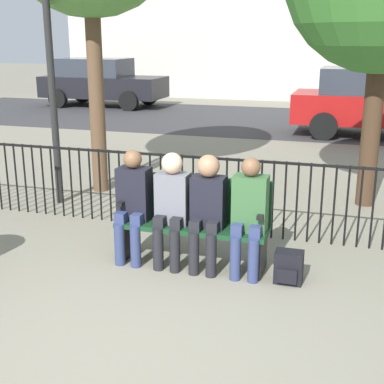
{
  "coord_description": "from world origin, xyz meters",
  "views": [
    {
      "loc": [
        1.53,
        -3.32,
        2.32
      ],
      "look_at": [
        0.0,
        1.67,
        0.8
      ],
      "focal_mm": 50.0,
      "sensor_mm": 36.0,
      "label": 1
    }
  ],
  "objects_px": {
    "park_bench": "(194,218)",
    "seated_person_1": "(172,203)",
    "parked_car_0": "(379,101)",
    "seated_person_2": "(207,206)",
    "seated_person_0": "(133,200)",
    "backpack": "(289,267)",
    "lamp_post": "(48,26)",
    "seated_person_3": "(249,211)",
    "parked_car_1": "(101,82)"
  },
  "relations": [
    {
      "from": "park_bench",
      "to": "seated_person_1",
      "type": "xyz_separation_m",
      "value": [
        -0.21,
        -0.13,
        0.19
      ]
    },
    {
      "from": "seated_person_1",
      "to": "parked_car_0",
      "type": "distance_m",
      "value": 8.93
    },
    {
      "from": "seated_person_1",
      "to": "seated_person_2",
      "type": "bearing_deg",
      "value": 0.03
    },
    {
      "from": "seated_person_0",
      "to": "parked_car_0",
      "type": "height_order",
      "value": "parked_car_0"
    },
    {
      "from": "backpack",
      "to": "lamp_post",
      "type": "relative_size",
      "value": 0.09
    },
    {
      "from": "park_bench",
      "to": "seated_person_0",
      "type": "height_order",
      "value": "seated_person_0"
    },
    {
      "from": "seated_person_3",
      "to": "parked_car_0",
      "type": "xyz_separation_m",
      "value": [
        1.44,
        8.64,
        0.18
      ]
    },
    {
      "from": "backpack",
      "to": "parked_car_0",
      "type": "height_order",
      "value": "parked_car_0"
    },
    {
      "from": "seated_person_0",
      "to": "lamp_post",
      "type": "relative_size",
      "value": 0.32
    },
    {
      "from": "seated_person_2",
      "to": "seated_person_3",
      "type": "xyz_separation_m",
      "value": [
        0.43,
        0.0,
        -0.01
      ]
    },
    {
      "from": "backpack",
      "to": "seated_person_2",
      "type": "bearing_deg",
      "value": 174.38
    },
    {
      "from": "backpack",
      "to": "lamp_post",
      "type": "xyz_separation_m",
      "value": [
        -3.52,
        1.69,
        2.3
      ]
    },
    {
      "from": "parked_car_1",
      "to": "lamp_post",
      "type": "bearing_deg",
      "value": -66.8
    },
    {
      "from": "seated_person_2",
      "to": "seated_person_3",
      "type": "relative_size",
      "value": 1.0
    },
    {
      "from": "park_bench",
      "to": "parked_car_0",
      "type": "height_order",
      "value": "parked_car_0"
    },
    {
      "from": "backpack",
      "to": "parked_car_1",
      "type": "height_order",
      "value": "parked_car_1"
    },
    {
      "from": "seated_person_2",
      "to": "park_bench",
      "type": "bearing_deg",
      "value": 144.34
    },
    {
      "from": "seated_person_2",
      "to": "seated_person_3",
      "type": "height_order",
      "value": "seated_person_3"
    },
    {
      "from": "seated_person_3",
      "to": "parked_car_1",
      "type": "height_order",
      "value": "parked_car_1"
    },
    {
      "from": "park_bench",
      "to": "lamp_post",
      "type": "relative_size",
      "value": 0.43
    },
    {
      "from": "seated_person_1",
      "to": "parked_car_0",
      "type": "xyz_separation_m",
      "value": [
        2.25,
        8.64,
        0.17
      ]
    },
    {
      "from": "seated_person_1",
      "to": "lamp_post",
      "type": "relative_size",
      "value": 0.32
    },
    {
      "from": "park_bench",
      "to": "backpack",
      "type": "distance_m",
      "value": 1.1
    },
    {
      "from": "seated_person_2",
      "to": "parked_car_1",
      "type": "relative_size",
      "value": 0.29
    },
    {
      "from": "seated_person_2",
      "to": "lamp_post",
      "type": "height_order",
      "value": "lamp_post"
    },
    {
      "from": "park_bench",
      "to": "parked_car_1",
      "type": "bearing_deg",
      "value": 120.33
    },
    {
      "from": "seated_person_0",
      "to": "seated_person_2",
      "type": "distance_m",
      "value": 0.81
    },
    {
      "from": "backpack",
      "to": "parked_car_0",
      "type": "bearing_deg",
      "value": 83.37
    },
    {
      "from": "backpack",
      "to": "seated_person_3",
      "type": "bearing_deg",
      "value": 168.82
    },
    {
      "from": "seated_person_0",
      "to": "seated_person_3",
      "type": "distance_m",
      "value": 1.24
    },
    {
      "from": "park_bench",
      "to": "parked_car_1",
      "type": "relative_size",
      "value": 0.38
    },
    {
      "from": "seated_person_3",
      "to": "parked_car_1",
      "type": "bearing_deg",
      "value": 122.17
    },
    {
      "from": "park_bench",
      "to": "seated_person_3",
      "type": "bearing_deg",
      "value": -11.89
    },
    {
      "from": "park_bench",
      "to": "seated_person_1",
      "type": "height_order",
      "value": "seated_person_1"
    },
    {
      "from": "seated_person_3",
      "to": "seated_person_1",
      "type": "bearing_deg",
      "value": -179.98
    },
    {
      "from": "seated_person_0",
      "to": "parked_car_0",
      "type": "relative_size",
      "value": 0.29
    },
    {
      "from": "seated_person_1",
      "to": "lamp_post",
      "type": "xyz_separation_m",
      "value": [
        -2.29,
        1.61,
        1.78
      ]
    },
    {
      "from": "lamp_post",
      "to": "parked_car_0",
      "type": "relative_size",
      "value": 0.89
    },
    {
      "from": "seated_person_1",
      "to": "backpack",
      "type": "bearing_deg",
      "value": -3.88
    },
    {
      "from": "park_bench",
      "to": "lamp_post",
      "type": "distance_m",
      "value": 3.51
    },
    {
      "from": "seated_person_0",
      "to": "seated_person_2",
      "type": "height_order",
      "value": "same"
    },
    {
      "from": "seated_person_1",
      "to": "parked_car_1",
      "type": "distance_m",
      "value": 13.78
    },
    {
      "from": "parked_car_1",
      "to": "parked_car_0",
      "type": "bearing_deg",
      "value": -20.57
    },
    {
      "from": "lamp_post",
      "to": "parked_car_1",
      "type": "distance_m",
      "value": 11.44
    },
    {
      "from": "park_bench",
      "to": "parked_car_1",
      "type": "height_order",
      "value": "parked_car_1"
    },
    {
      "from": "seated_person_1",
      "to": "backpack",
      "type": "relative_size",
      "value": 3.73
    },
    {
      "from": "parked_car_0",
      "to": "seated_person_0",
      "type": "bearing_deg",
      "value": -107.22
    },
    {
      "from": "parked_car_1",
      "to": "seated_person_3",
      "type": "bearing_deg",
      "value": -57.83
    },
    {
      "from": "seated_person_0",
      "to": "parked_car_1",
      "type": "xyz_separation_m",
      "value": [
        -6.32,
        12.02,
        0.17
      ]
    },
    {
      "from": "parked_car_0",
      "to": "backpack",
      "type": "bearing_deg",
      "value": -96.63
    }
  ]
}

